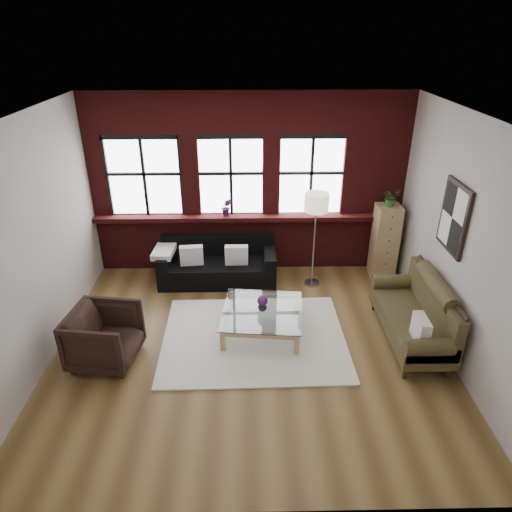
{
  "coord_description": "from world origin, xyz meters",
  "views": [
    {
      "loc": [
        -0.01,
        -5.25,
        4.14
      ],
      "look_at": [
        0.1,
        0.6,
        1.15
      ],
      "focal_mm": 32.0,
      "sensor_mm": 36.0,
      "label": 1
    }
  ],
  "objects_px": {
    "dark_sofa": "(218,262)",
    "coffee_table": "(262,321)",
    "vintage_settee": "(411,312)",
    "drawer_chest": "(385,241)",
    "vase": "(262,306)",
    "armchair": "(105,336)",
    "floor_lamp": "(314,237)"
  },
  "relations": [
    {
      "from": "dark_sofa",
      "to": "coffee_table",
      "type": "height_order",
      "value": "dark_sofa"
    },
    {
      "from": "vintage_settee",
      "to": "drawer_chest",
      "type": "relative_size",
      "value": 1.37
    },
    {
      "from": "dark_sofa",
      "to": "vintage_settee",
      "type": "xyz_separation_m",
      "value": [
        2.86,
        -1.79,
        0.12
      ]
    },
    {
      "from": "vintage_settee",
      "to": "vase",
      "type": "height_order",
      "value": "vintage_settee"
    },
    {
      "from": "armchair",
      "to": "vase",
      "type": "bearing_deg",
      "value": -66.11
    },
    {
      "from": "armchair",
      "to": "coffee_table",
      "type": "distance_m",
      "value": 2.24
    },
    {
      "from": "coffee_table",
      "to": "drawer_chest",
      "type": "distance_m",
      "value": 2.85
    },
    {
      "from": "coffee_table",
      "to": "vase",
      "type": "bearing_deg",
      "value": 63.43
    },
    {
      "from": "vase",
      "to": "floor_lamp",
      "type": "bearing_deg",
      "value": 56.42
    },
    {
      "from": "drawer_chest",
      "to": "vintage_settee",
      "type": "bearing_deg",
      "value": -93.65
    },
    {
      "from": "vase",
      "to": "floor_lamp",
      "type": "height_order",
      "value": "floor_lamp"
    },
    {
      "from": "dark_sofa",
      "to": "vintage_settee",
      "type": "height_order",
      "value": "vintage_settee"
    },
    {
      "from": "drawer_chest",
      "to": "floor_lamp",
      "type": "height_order",
      "value": "floor_lamp"
    },
    {
      "from": "dark_sofa",
      "to": "drawer_chest",
      "type": "height_order",
      "value": "drawer_chest"
    },
    {
      "from": "drawer_chest",
      "to": "coffee_table",
      "type": "bearing_deg",
      "value": -142.77
    },
    {
      "from": "vase",
      "to": "vintage_settee",
      "type": "bearing_deg",
      "value": -6.68
    },
    {
      "from": "coffee_table",
      "to": "floor_lamp",
      "type": "bearing_deg",
      "value": 56.42
    },
    {
      "from": "drawer_chest",
      "to": "floor_lamp",
      "type": "distance_m",
      "value": 1.37
    },
    {
      "from": "armchair",
      "to": "drawer_chest",
      "type": "relative_size",
      "value": 0.64
    },
    {
      "from": "vintage_settee",
      "to": "coffee_table",
      "type": "relative_size",
      "value": 1.6
    },
    {
      "from": "dark_sofa",
      "to": "armchair",
      "type": "height_order",
      "value": "armchair"
    },
    {
      "from": "floor_lamp",
      "to": "dark_sofa",
      "type": "bearing_deg",
      "value": 174.75
    },
    {
      "from": "dark_sofa",
      "to": "coffee_table",
      "type": "bearing_deg",
      "value": -64.33
    },
    {
      "from": "dark_sofa",
      "to": "drawer_chest",
      "type": "bearing_deg",
      "value": 2.95
    },
    {
      "from": "vintage_settee",
      "to": "floor_lamp",
      "type": "relative_size",
      "value": 1.01
    },
    {
      "from": "vintage_settee",
      "to": "armchair",
      "type": "distance_m",
      "value": 4.27
    },
    {
      "from": "armchair",
      "to": "vase",
      "type": "relative_size",
      "value": 6.26
    },
    {
      "from": "armchair",
      "to": "vintage_settee",
      "type": "bearing_deg",
      "value": -77.12
    },
    {
      "from": "dark_sofa",
      "to": "vase",
      "type": "xyz_separation_m",
      "value": [
        0.74,
        -1.55,
        0.07
      ]
    },
    {
      "from": "vintage_settee",
      "to": "floor_lamp",
      "type": "height_order",
      "value": "floor_lamp"
    },
    {
      "from": "dark_sofa",
      "to": "vase",
      "type": "bearing_deg",
      "value": -64.33
    },
    {
      "from": "dark_sofa",
      "to": "floor_lamp",
      "type": "xyz_separation_m",
      "value": [
        1.67,
        -0.15,
        0.55
      ]
    }
  ]
}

